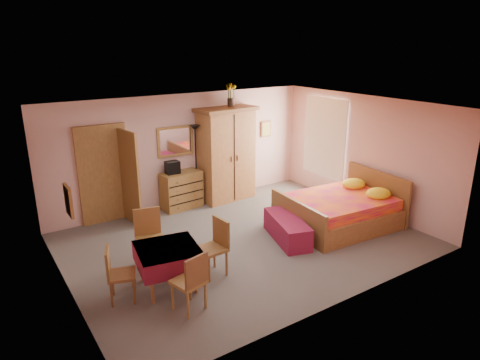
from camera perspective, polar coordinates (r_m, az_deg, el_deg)
floor at (r=8.42m, az=0.57°, el=-8.11°), size 6.50×6.50×0.00m
ceiling at (r=7.64m, az=0.63°, el=9.68°), size 6.50×6.50×0.00m
wall_back at (r=10.02m, az=-7.48°, el=3.95°), size 6.50×0.10×2.60m
wall_front at (r=6.16m, az=13.84°, el=-5.53°), size 6.50×0.10×2.60m
wall_left at (r=6.77m, az=-22.87°, el=-4.29°), size 0.10×5.00×2.60m
wall_right at (r=10.06m, az=16.13°, el=3.44°), size 0.10×5.00×2.60m
doorway at (r=9.42m, az=-17.72°, el=0.59°), size 1.06×0.12×2.15m
window at (r=10.78m, az=11.24°, el=5.57°), size 0.08×1.40×1.95m
picture_left at (r=6.08m, az=-21.91°, el=-2.59°), size 0.04×0.32×0.42m
picture_back at (r=11.15m, az=3.49°, el=6.81°), size 0.30×0.04×0.40m
chest_of_drawers at (r=9.96m, az=-7.80°, el=-1.36°), size 0.95×0.53×0.86m
wall_mirror at (r=9.84m, az=-8.62°, el=5.14°), size 0.87×0.07×0.69m
stereo at (r=9.73m, az=-9.00°, el=1.67°), size 0.31×0.23×0.28m
floor_lamp at (r=10.03m, az=-5.87°, el=1.94°), size 0.30×0.30×1.90m
wardrobe at (r=10.27m, az=-1.82°, el=3.44°), size 1.49×0.86×2.25m
sunflower_vase at (r=10.11m, az=-1.27°, el=11.27°), size 0.23×0.23×0.54m
bed at (r=9.14m, az=13.06°, el=-2.89°), size 2.38×1.94×1.04m
bench at (r=8.43m, az=6.29°, el=-6.50°), size 0.87×1.43×0.45m
dining_table at (r=6.91m, az=-9.51°, el=-11.41°), size 1.08×1.08×0.68m
chair_south at (r=6.30m, az=-6.90°, el=-13.21°), size 0.50×0.50×0.91m
chair_north at (r=7.47m, az=-11.88°, el=-7.80°), size 0.54×0.54×1.00m
chair_west at (r=6.69m, az=-15.48°, el=-12.00°), size 0.50×0.50×0.86m
chair_east at (r=7.10m, az=-3.81°, el=-9.08°), size 0.46×0.46×0.95m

